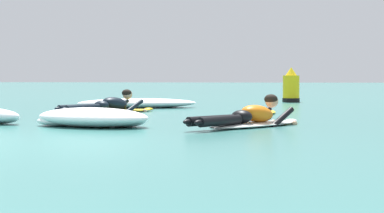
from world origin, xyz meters
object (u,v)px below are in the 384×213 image
channel_marker_buoy (291,88)px  surfer_near (250,118)px  drifting_surfboard (262,111)px  surfer_far (109,107)px

channel_marker_buoy → surfer_near: bearing=-93.8°
surfer_near → drifting_surfboard: bearing=89.5°
surfer_far → channel_marker_buoy: channel_marker_buoy is taller
drifting_surfboard → channel_marker_buoy: 6.09m
channel_marker_buoy → drifting_surfboard: bearing=-96.1°
drifting_surfboard → channel_marker_buoy: size_ratio=1.88×
surfer_near → channel_marker_buoy: channel_marker_buoy is taller
surfer_near → surfer_far: same height
surfer_near → drifting_surfboard: 4.35m
surfer_near → drifting_surfboard: surfer_near is taller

